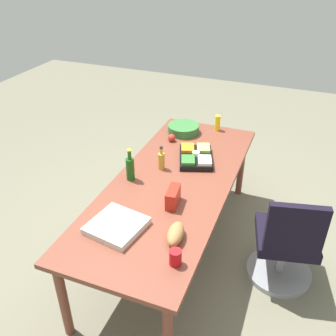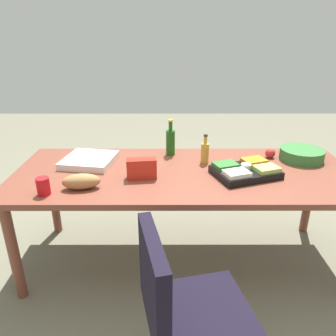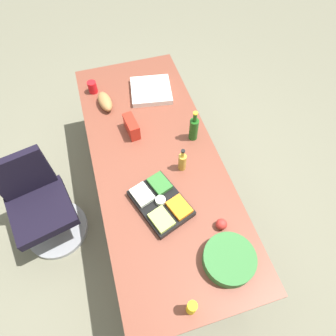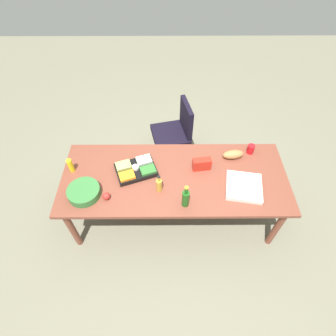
{
  "view_description": "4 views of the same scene",
  "coord_description": "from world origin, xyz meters",
  "px_view_note": "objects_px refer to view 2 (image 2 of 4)",
  "views": [
    {
      "loc": [
        2.49,
        0.93,
        2.54
      ],
      "look_at": [
        -0.14,
        -0.1,
        0.79
      ],
      "focal_mm": 39.97,
      "sensor_mm": 36.0,
      "label": 1
    },
    {
      "loc": [
        0.12,
        2.13,
        1.68
      ],
      "look_at": [
        0.12,
        0.01,
        0.79
      ],
      "focal_mm": 34.66,
      "sensor_mm": 36.0,
      "label": 2
    },
    {
      "loc": [
        -1.29,
        0.28,
        2.61
      ],
      "look_at": [
        -0.15,
        -0.06,
        0.79
      ],
      "focal_mm": 30.72,
      "sensor_mm": 36.0,
      "label": 3
    },
    {
      "loc": [
        -0.08,
        -1.79,
        3.06
      ],
      "look_at": [
        -0.07,
        0.04,
        0.86
      ],
      "focal_mm": 29.0,
      "sensor_mm": 36.0,
      "label": 4
    }
  ],
  "objects_px": {
    "office_chair": "(190,332)",
    "salad_bowl": "(302,154)",
    "conference_table": "(184,180)",
    "red_solo_cup": "(43,186)",
    "bread_loaf": "(81,181)",
    "veggie_tray": "(245,171)",
    "wine_bottle": "(170,141)",
    "pizza_box": "(89,160)",
    "apple_red": "(270,153)",
    "chip_bag_red": "(142,169)",
    "dressing_bottle": "(205,152)"
  },
  "relations": [
    {
      "from": "bread_loaf",
      "to": "chip_bag_red",
      "type": "distance_m",
      "value": 0.4
    },
    {
      "from": "conference_table",
      "to": "wine_bottle",
      "type": "relative_size",
      "value": 8.38
    },
    {
      "from": "pizza_box",
      "to": "red_solo_cup",
      "type": "bearing_deg",
      "value": 81.37
    },
    {
      "from": "conference_table",
      "to": "wine_bottle",
      "type": "xyz_separation_m",
      "value": [
        0.1,
        -0.35,
        0.18
      ]
    },
    {
      "from": "conference_table",
      "to": "red_solo_cup",
      "type": "relative_size",
      "value": 22.07
    },
    {
      "from": "conference_table",
      "to": "veggie_tray",
      "type": "bearing_deg",
      "value": 169.8
    },
    {
      "from": "dressing_bottle",
      "to": "wine_bottle",
      "type": "height_order",
      "value": "wine_bottle"
    },
    {
      "from": "conference_table",
      "to": "pizza_box",
      "type": "relative_size",
      "value": 6.74
    },
    {
      "from": "office_chair",
      "to": "wine_bottle",
      "type": "height_order",
      "value": "wine_bottle"
    },
    {
      "from": "office_chair",
      "to": "bread_loaf",
      "type": "xyz_separation_m",
      "value": [
        0.65,
        -0.73,
        0.45
      ]
    },
    {
      "from": "salad_bowl",
      "to": "apple_red",
      "type": "relative_size",
      "value": 4.33
    },
    {
      "from": "bread_loaf",
      "to": "apple_red",
      "type": "height_order",
      "value": "bread_loaf"
    },
    {
      "from": "apple_red",
      "to": "dressing_bottle",
      "type": "height_order",
      "value": "dressing_bottle"
    },
    {
      "from": "conference_table",
      "to": "office_chair",
      "type": "relative_size",
      "value": 2.64
    },
    {
      "from": "chip_bag_red",
      "to": "apple_red",
      "type": "distance_m",
      "value": 1.06
    },
    {
      "from": "office_chair",
      "to": "bread_loaf",
      "type": "relative_size",
      "value": 3.83
    },
    {
      "from": "office_chair",
      "to": "chip_bag_red",
      "type": "height_order",
      "value": "office_chair"
    },
    {
      "from": "pizza_box",
      "to": "office_chair",
      "type": "bearing_deg",
      "value": 130.32
    },
    {
      "from": "office_chair",
      "to": "chip_bag_red",
      "type": "bearing_deg",
      "value": -72.52
    },
    {
      "from": "office_chair",
      "to": "pizza_box",
      "type": "height_order",
      "value": "office_chair"
    },
    {
      "from": "chip_bag_red",
      "to": "salad_bowl",
      "type": "relative_size",
      "value": 0.61
    },
    {
      "from": "bread_loaf",
      "to": "salad_bowl",
      "type": "bearing_deg",
      "value": -162.5
    },
    {
      "from": "apple_red",
      "to": "wine_bottle",
      "type": "relative_size",
      "value": 0.26
    },
    {
      "from": "veggie_tray",
      "to": "chip_bag_red",
      "type": "distance_m",
      "value": 0.72
    },
    {
      "from": "apple_red",
      "to": "pizza_box",
      "type": "bearing_deg",
      "value": 4.69
    },
    {
      "from": "chip_bag_red",
      "to": "red_solo_cup",
      "type": "relative_size",
      "value": 1.82
    },
    {
      "from": "wine_bottle",
      "to": "pizza_box",
      "type": "bearing_deg",
      "value": 17.31
    },
    {
      "from": "office_chair",
      "to": "dressing_bottle",
      "type": "bearing_deg",
      "value": -98.59
    },
    {
      "from": "salad_bowl",
      "to": "wine_bottle",
      "type": "bearing_deg",
      "value": -6.88
    },
    {
      "from": "dressing_bottle",
      "to": "conference_table",
      "type": "bearing_deg",
      "value": 46.14
    },
    {
      "from": "salad_bowl",
      "to": "apple_red",
      "type": "distance_m",
      "value": 0.23
    },
    {
      "from": "bread_loaf",
      "to": "pizza_box",
      "type": "bearing_deg",
      "value": -83.86
    },
    {
      "from": "pizza_box",
      "to": "wine_bottle",
      "type": "xyz_separation_m",
      "value": [
        -0.62,
        -0.19,
        0.09
      ]
    },
    {
      "from": "chip_bag_red",
      "to": "bread_loaf",
      "type": "bearing_deg",
      "value": 23.19
    },
    {
      "from": "red_solo_cup",
      "to": "bread_loaf",
      "type": "bearing_deg",
      "value": -159.85
    },
    {
      "from": "office_chair",
      "to": "conference_table",
      "type": "bearing_deg",
      "value": -90.94
    },
    {
      "from": "pizza_box",
      "to": "red_solo_cup",
      "type": "relative_size",
      "value": 3.27
    },
    {
      "from": "office_chair",
      "to": "red_solo_cup",
      "type": "distance_m",
      "value": 1.17
    },
    {
      "from": "veggie_tray",
      "to": "apple_red",
      "type": "relative_size",
      "value": 6.53
    },
    {
      "from": "office_chair",
      "to": "red_solo_cup",
      "type": "relative_size",
      "value": 8.35
    },
    {
      "from": "office_chair",
      "to": "apple_red",
      "type": "distance_m",
      "value": 1.52
    },
    {
      "from": "bread_loaf",
      "to": "chip_bag_red",
      "type": "height_order",
      "value": "chip_bag_red"
    },
    {
      "from": "office_chair",
      "to": "salad_bowl",
      "type": "xyz_separation_m",
      "value": [
        -0.94,
        -1.23,
        0.45
      ]
    },
    {
      "from": "veggie_tray",
      "to": "wine_bottle",
      "type": "relative_size",
      "value": 1.71
    },
    {
      "from": "red_solo_cup",
      "to": "veggie_tray",
      "type": "bearing_deg",
      "value": -167.89
    },
    {
      "from": "red_solo_cup",
      "to": "apple_red",
      "type": "bearing_deg",
      "value": -158.3
    },
    {
      "from": "salad_bowl",
      "to": "wine_bottle",
      "type": "distance_m",
      "value": 1.03
    },
    {
      "from": "bread_loaf",
      "to": "veggie_tray",
      "type": "xyz_separation_m",
      "value": [
        -1.08,
        -0.2,
        -0.01
      ]
    },
    {
      "from": "bread_loaf",
      "to": "apple_red",
      "type": "distance_m",
      "value": 1.46
    },
    {
      "from": "red_solo_cup",
      "to": "wine_bottle",
      "type": "bearing_deg",
      "value": -138.11
    }
  ]
}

